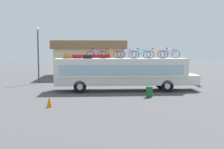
# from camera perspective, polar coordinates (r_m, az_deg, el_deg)

# --- Properties ---
(ground_plane) EXTENTS (120.00, 120.00, 0.00)m
(ground_plane) POSITION_cam_1_polar(r_m,az_deg,el_deg) (23.84, 1.81, -3.38)
(ground_plane) COLOR #4C4C4F
(bus) EXTENTS (12.29, 2.61, 2.79)m
(bus) POSITION_cam_1_polar(r_m,az_deg,el_deg) (23.67, 2.27, 0.55)
(bus) COLOR silver
(bus) RESTS_ON ground
(luggage_bag_1) EXTENTS (0.68, 0.56, 0.45)m
(luggage_bag_1) POSITION_cam_1_polar(r_m,az_deg,el_deg) (23.85, -9.20, 3.85)
(luggage_bag_1) COLOR olive
(luggage_bag_1) RESTS_ON bus
(luggage_bag_2) EXTENTS (0.74, 0.45, 0.33)m
(luggage_bag_2) POSITION_cam_1_polar(r_m,az_deg,el_deg) (23.82, -7.20, 3.73)
(luggage_bag_2) COLOR maroon
(luggage_bag_2) RESTS_ON bus
(luggage_bag_3) EXTENTS (0.74, 0.44, 0.30)m
(luggage_bag_3) POSITION_cam_1_polar(r_m,az_deg,el_deg) (23.16, -5.12, 3.67)
(luggage_bag_3) COLOR black
(luggage_bag_3) RESTS_ON bus
(rooftop_bicycle_1) EXTENTS (1.67, 0.44, 0.87)m
(rooftop_bicycle_1) POSITION_cam_1_polar(r_m,az_deg,el_deg) (23.43, -3.30, 4.22)
(rooftop_bicycle_1) COLOR black
(rooftop_bicycle_1) RESTS_ON bus
(rooftop_bicycle_2) EXTENTS (1.75, 0.44, 0.89)m
(rooftop_bicycle_2) POSITION_cam_1_polar(r_m,az_deg,el_deg) (23.89, -0.21, 4.27)
(rooftop_bicycle_2) COLOR black
(rooftop_bicycle_2) RESTS_ON bus
(rooftop_bicycle_3) EXTENTS (1.68, 0.44, 0.89)m
(rooftop_bicycle_3) POSITION_cam_1_polar(r_m,az_deg,el_deg) (23.62, 3.06, 4.25)
(rooftop_bicycle_3) COLOR black
(rooftop_bicycle_3) RESTS_ON bus
(rooftop_bicycle_4) EXTENTS (1.67, 0.44, 0.87)m
(rooftop_bicycle_4) POSITION_cam_1_polar(r_m,az_deg,el_deg) (23.63, 6.03, 4.21)
(rooftop_bicycle_4) COLOR black
(rooftop_bicycle_4) RESTS_ON bus
(rooftop_bicycle_5) EXTENTS (1.65, 0.44, 0.89)m
(rooftop_bicycle_5) POSITION_cam_1_polar(r_m,az_deg,el_deg) (23.94, 9.08, 4.20)
(rooftop_bicycle_5) COLOR black
(rooftop_bicycle_5) RESTS_ON bus
(rooftop_bicycle_6) EXTENTS (1.75, 0.44, 0.92)m
(rooftop_bicycle_6) POSITION_cam_1_polar(r_m,az_deg,el_deg) (24.36, 11.93, 4.20)
(rooftop_bicycle_6) COLOR black
(rooftop_bicycle_6) RESTS_ON bus
(roadside_building) EXTENTS (9.07, 9.23, 4.64)m
(roadside_building) POSITION_cam_1_polar(r_m,az_deg,el_deg) (36.98, -4.65, 3.33)
(roadside_building) COLOR beige
(roadside_building) RESTS_ON ground
(trash_bin) EXTENTS (0.49, 0.49, 0.80)m
(trash_bin) POSITION_cam_1_polar(r_m,az_deg,el_deg) (20.68, 7.74, -3.60)
(trash_bin) COLOR #1E592D
(trash_bin) RESTS_ON ground
(traffic_cone) EXTENTS (0.35, 0.35, 0.69)m
(traffic_cone) POSITION_cam_1_polar(r_m,az_deg,el_deg) (17.36, -12.89, -5.54)
(traffic_cone) COLOR orange
(traffic_cone) RESTS_ON ground
(street_lamp) EXTENTS (0.32, 0.32, 5.87)m
(street_lamp) POSITION_cam_1_polar(r_m,az_deg,el_deg) (30.06, -15.09, 4.85)
(street_lamp) COLOR #38383D
(street_lamp) RESTS_ON ground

